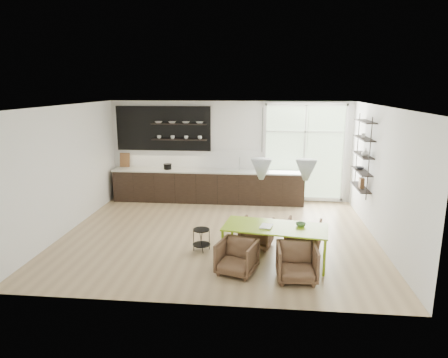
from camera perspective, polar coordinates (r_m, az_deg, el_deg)
room at (r=9.81m, az=3.25°, el=2.24°), size 7.02×6.01×2.91m
kitchen_run at (r=11.66m, az=-2.73°, el=-0.33°), size 5.54×0.69×2.75m
right_shelving at (r=10.12m, az=19.23°, el=2.97°), size 0.26×1.22×1.90m
dining_table at (r=7.70m, az=7.33°, el=-7.08°), size 2.06×1.16×0.71m
armchair_back_left at (r=8.50m, az=4.66°, el=-7.67°), size 0.76×0.78×0.60m
armchair_back_right at (r=8.44m, az=11.23°, el=-7.89°), size 0.82×0.84×0.64m
armchair_front_left at (r=7.33m, az=1.85°, el=-11.09°), size 0.82×0.83×0.61m
armchair_front_right at (r=7.19m, az=10.35°, el=-11.68°), size 0.70×0.72×0.64m
wire_stool at (r=8.28m, az=-3.24°, el=-8.24°), size 0.36×0.36×0.46m
table_book at (r=7.65m, az=5.24°, el=-6.66°), size 0.28×0.33×0.03m
table_bowl at (r=7.77m, az=10.91°, el=-6.40°), size 0.26×0.26×0.06m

